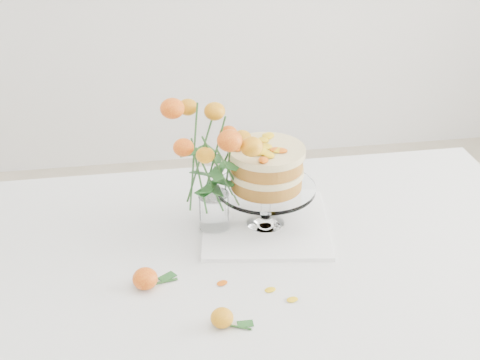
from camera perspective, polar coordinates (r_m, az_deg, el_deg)
name	(u,v)px	position (r m, az deg, el deg)	size (l,w,h in m)	color
table	(266,281)	(1.63, 2.24, -8.59)	(1.43, 0.93, 0.76)	tan
napkin	(265,224)	(1.68, 2.17, -3.78)	(0.31, 0.31, 0.01)	white
cake_stand	(266,171)	(1.60, 2.27, 0.74)	(0.24, 0.24, 0.22)	white
rose_vase	(213,149)	(1.56, -2.34, 2.69)	(0.25, 0.25, 0.38)	white
loose_rose_near	(222,318)	(1.37, -1.53, -11.69)	(0.08, 0.05, 0.04)	orange
loose_rose_far	(145,279)	(1.48, -8.08, -8.34)	(0.10, 0.06, 0.05)	#BA2609
stray_petal_a	(222,283)	(1.49, -1.54, -8.80)	(0.03, 0.02, 0.00)	yellow
stray_petal_b	(270,290)	(1.47, 2.59, -9.36)	(0.03, 0.02, 0.00)	yellow
stray_petal_c	(292,300)	(1.45, 4.48, -10.15)	(0.03, 0.02, 0.00)	yellow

